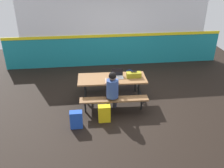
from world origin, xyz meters
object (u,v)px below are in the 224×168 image
student_nearer (112,89)px  toolbox_grey (134,75)px  backpack_dark (104,114)px  tote_bag_bright (129,78)px  laptop_silver (117,76)px  satchel_spare (76,120)px  picnic_table_main (112,83)px

student_nearer → toolbox_grey: size_ratio=3.02×
backpack_dark → tote_bag_bright: (1.00, 2.01, -0.02)m
laptop_silver → tote_bag_bright: bearing=62.4°
student_nearer → satchel_spare: size_ratio=2.74×
satchel_spare → picnic_table_main: bearing=48.2°
student_nearer → toolbox_grey: (0.66, 0.53, 0.10)m
laptop_silver → satchel_spare: size_ratio=0.74×
picnic_table_main → tote_bag_bright: size_ratio=4.39×
laptop_silver → tote_bag_bright: size_ratio=0.76×
laptop_silver → backpack_dark: size_ratio=0.74×
backpack_dark → picnic_table_main: bearing=72.0°
picnic_table_main → toolbox_grey: (0.60, -0.02, 0.24)m
picnic_table_main → satchel_spare: size_ratio=4.29×
picnic_table_main → tote_bag_bright: (0.69, 1.07, -0.38)m
toolbox_grey → satchel_spare: size_ratio=0.91×
student_nearer → picnic_table_main: bearing=83.8°
student_nearer → tote_bag_bright: student_nearer is taller
student_nearer → backpack_dark: 0.67m
student_nearer → backpack_dark: student_nearer is taller
toolbox_grey → backpack_dark: bearing=-134.6°
picnic_table_main → student_nearer: 0.57m
student_nearer → laptop_silver: (0.21, 0.59, 0.08)m
backpack_dark → tote_bag_bright: size_ratio=1.02×
satchel_spare → tote_bag_bright: bearing=52.3°
backpack_dark → student_nearer: bearing=57.4°
student_nearer → tote_bag_bright: 1.86m
toolbox_grey → tote_bag_bright: (0.09, 1.09, -0.62)m
toolbox_grey → satchel_spare: 2.02m
student_nearer → satchel_spare: bearing=-149.1°
picnic_table_main → student_nearer: bearing=-96.2°
student_nearer → laptop_silver: 0.63m
laptop_silver → toolbox_grey: laptop_silver is taller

